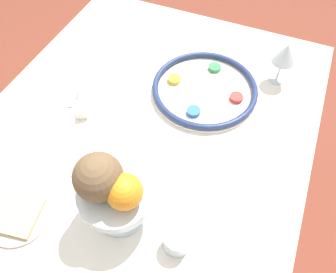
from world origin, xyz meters
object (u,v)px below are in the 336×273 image
at_px(wine_glass, 285,54).
at_px(coconut, 98,177).
at_px(bread_plate, 18,215).
at_px(cup_near, 177,241).
at_px(seder_plate, 205,89).
at_px(orange_fruit, 125,192).
at_px(napkin_roll, 84,92).
at_px(fruit_stand, 117,197).

bearing_deg(wine_glass, coconut, -24.92).
relative_size(bread_plate, cup_near, 2.52).
relative_size(seder_plate, wine_glass, 2.33).
bearing_deg(coconut, orange_fruit, 86.96).
xyz_separation_m(seder_plate, cup_near, (0.51, 0.10, 0.01)).
bearing_deg(seder_plate, napkin_roll, -64.27).
xyz_separation_m(wine_glass, coconut, (0.65, -0.30, 0.07)).
relative_size(fruit_stand, bread_plate, 1.09).
xyz_separation_m(seder_plate, wine_glass, (-0.15, 0.21, 0.10)).
relative_size(wine_glass, cup_near, 2.29).
relative_size(bread_plate, napkin_roll, 0.86).
distance_m(seder_plate, cup_near, 0.52).
relative_size(orange_fruit, cup_near, 1.26).
bearing_deg(fruit_stand, seder_plate, 173.01).
xyz_separation_m(wine_glass, bread_plate, (0.75, -0.51, -0.10)).
xyz_separation_m(orange_fruit, bread_plate, (0.10, -0.27, -0.16)).
bearing_deg(coconut, fruit_stand, 101.46).
bearing_deg(cup_near, seder_plate, -168.43).
bearing_deg(seder_plate, bread_plate, -26.35).
xyz_separation_m(wine_glass, orange_fruit, (0.65, -0.24, 0.05)).
height_order(fruit_stand, napkin_roll, fruit_stand).
bearing_deg(fruit_stand, orange_fruit, 74.95).
bearing_deg(fruit_stand, coconut, -78.54).
distance_m(seder_plate, wine_glass, 0.28).
relative_size(seder_plate, bread_plate, 2.12).
bearing_deg(seder_plate, fruit_stand, -6.99).
bearing_deg(coconut, bread_plate, -63.28).
distance_m(wine_glass, fruit_stand, 0.70).
bearing_deg(napkin_roll, orange_fruit, 45.58).
height_order(seder_plate, coconut, coconut).
bearing_deg(fruit_stand, napkin_roll, -136.73).
height_order(seder_plate, orange_fruit, orange_fruit).
relative_size(fruit_stand, orange_fruit, 2.18).
bearing_deg(wine_glass, seder_plate, -54.42).
xyz_separation_m(napkin_roll, cup_near, (0.34, 0.46, 0.01)).
bearing_deg(cup_near, orange_fruit, -95.05).
bearing_deg(fruit_stand, bread_plate, -65.00).
bearing_deg(bread_plate, coconut, 116.72).
height_order(wine_glass, cup_near, wine_glass).
height_order(fruit_stand, bread_plate, fruit_stand).
bearing_deg(orange_fruit, seder_plate, 177.08).
bearing_deg(napkin_roll, coconut, 39.81).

